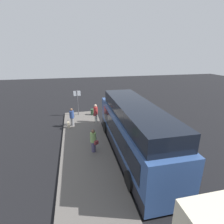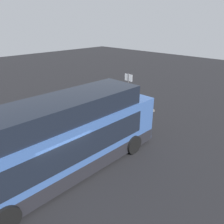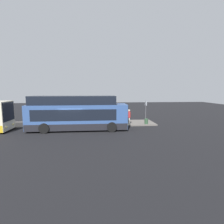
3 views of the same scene
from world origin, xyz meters
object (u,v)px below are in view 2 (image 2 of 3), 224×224
at_px(passenger_waiting, 96,103).
at_px(sign_post, 128,86).
at_px(passenger_boarding, 45,131).
at_px(trash_bin, 140,108).
at_px(passenger_with_bags, 122,108).
at_px(bus_lead, 62,143).
at_px(suitcase, 89,111).

height_order(passenger_waiting, sign_post, sign_post).
xyz_separation_m(passenger_boarding, trash_bin, (7.60, -0.78, -0.57)).
height_order(passenger_boarding, passenger_with_bags, passenger_with_bags).
relative_size(passenger_boarding, trash_bin, 2.59).
xyz_separation_m(passenger_boarding, sign_post, (7.95, 0.78, 0.87)).
distance_m(bus_lead, passenger_with_bags, 6.28).
xyz_separation_m(passenger_waiting, suitcase, (-0.45, 0.35, -0.63)).
height_order(passenger_waiting, passenger_with_bags, passenger_with_bags).
distance_m(bus_lead, passenger_waiting, 6.97).
xyz_separation_m(suitcase, sign_post, (3.37, -1.01, 1.48)).
xyz_separation_m(bus_lead, suitcase, (5.19, 4.42, -1.22)).
relative_size(passenger_with_bags, sign_post, 0.67).
bearing_deg(bus_lead, trash_bin, 12.67).
relative_size(passenger_boarding, passenger_with_bags, 0.92).
distance_m(passenger_boarding, passenger_waiting, 5.24).
bearing_deg(sign_post, suitcase, 163.33).
bearing_deg(sign_post, passenger_with_bags, -147.38).
distance_m(suitcase, sign_post, 3.82).
bearing_deg(passenger_waiting, passenger_with_bags, 24.01).
relative_size(passenger_waiting, trash_bin, 2.64).
distance_m(passenger_boarding, sign_post, 8.04).
xyz_separation_m(passenger_boarding, suitcase, (4.58, 1.79, -0.61)).
bearing_deg(sign_post, trash_bin, -102.65).
relative_size(passenger_waiting, sign_post, 0.62).
height_order(bus_lead, sign_post, bus_lead).
xyz_separation_m(passenger_waiting, trash_bin, (2.57, -2.22, -0.59)).
height_order(passenger_boarding, passenger_waiting, passenger_waiting).
distance_m(bus_lead, suitcase, 6.92).
relative_size(bus_lead, passenger_with_bags, 5.83).
height_order(passenger_with_bags, trash_bin, passenger_with_bags).
xyz_separation_m(sign_post, trash_bin, (-0.35, -1.56, -1.44)).
height_order(bus_lead, passenger_waiting, bus_lead).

